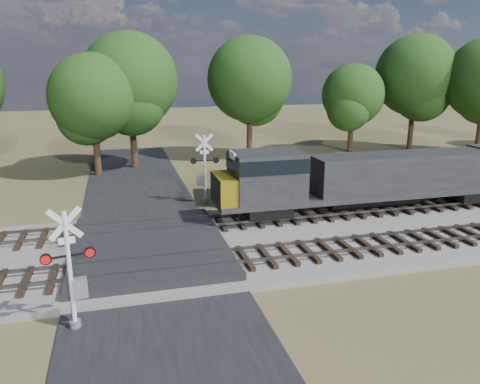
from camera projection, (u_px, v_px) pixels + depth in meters
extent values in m
plane|color=#4B4C28|center=(151.00, 258.00, 21.67)|extent=(160.00, 160.00, 0.00)
cube|color=gray|center=(342.00, 232.00, 24.56)|extent=(140.00, 10.00, 0.30)
cube|color=black|center=(151.00, 257.00, 21.66)|extent=(7.00, 60.00, 0.08)
cube|color=#262628|center=(149.00, 248.00, 22.05)|extent=(7.00, 9.00, 0.62)
cube|color=black|center=(201.00, 263.00, 20.19)|extent=(44.00, 2.60, 0.18)
cube|color=#57514B|center=(375.00, 247.00, 21.45)|extent=(140.00, 0.08, 0.15)
cube|color=#57514B|center=(360.00, 237.00, 22.79)|extent=(140.00, 0.08, 0.15)
cube|color=black|center=(184.00, 226.00, 24.86)|extent=(44.00, 2.60, 0.18)
cube|color=#57514B|center=(328.00, 215.00, 26.12)|extent=(140.00, 0.08, 0.15)
cube|color=#57514B|center=(318.00, 208.00, 27.46)|extent=(140.00, 0.08, 0.15)
cylinder|color=silver|center=(70.00, 272.00, 15.30)|extent=(0.15, 0.15, 4.18)
cylinder|color=gray|center=(75.00, 325.00, 15.80)|extent=(0.38, 0.38, 0.31)
cube|color=silver|center=(65.00, 224.00, 14.86)|extent=(1.08, 0.24, 1.09)
cube|color=silver|center=(65.00, 224.00, 14.86)|extent=(1.08, 0.24, 1.09)
cube|color=silver|center=(67.00, 241.00, 15.01)|extent=(0.52, 0.12, 0.23)
cube|color=black|center=(68.00, 256.00, 15.15)|extent=(1.66, 0.36, 0.06)
cylinder|color=red|center=(46.00, 259.00, 14.87)|extent=(0.39, 0.17, 0.38)
cylinder|color=red|center=(90.00, 252.00, 15.43)|extent=(0.39, 0.17, 0.38)
cube|color=gray|center=(80.00, 288.00, 15.57)|extent=(0.52, 0.39, 0.68)
cylinder|color=silver|center=(205.00, 170.00, 29.72)|extent=(0.15, 0.15, 4.40)
cylinder|color=gray|center=(205.00, 201.00, 30.26)|extent=(0.40, 0.40, 0.33)
cube|color=silver|center=(204.00, 143.00, 29.26)|extent=(1.15, 0.11, 1.15)
cube|color=silver|center=(204.00, 143.00, 29.26)|extent=(1.15, 0.11, 1.15)
cube|color=silver|center=(204.00, 152.00, 29.42)|extent=(0.55, 0.07, 0.24)
cube|color=black|center=(205.00, 161.00, 29.57)|extent=(1.76, 0.17, 0.07)
cylinder|color=red|center=(216.00, 160.00, 29.70)|extent=(0.40, 0.13, 0.40)
cylinder|color=red|center=(193.00, 161.00, 29.43)|extent=(0.40, 0.13, 0.40)
cube|color=gray|center=(201.00, 180.00, 29.85)|extent=(0.51, 0.36, 0.72)
cube|color=#432C1C|center=(266.00, 179.00, 30.65)|extent=(4.56, 4.56, 2.88)
cube|color=#2C2C2E|center=(267.00, 156.00, 30.25)|extent=(5.02, 5.02, 0.21)
cylinder|color=black|center=(96.00, 146.00, 37.23)|extent=(0.56, 0.56, 4.83)
sphere|color=#173C13|center=(92.00, 97.00, 36.22)|extent=(6.76, 6.76, 6.76)
cylinder|color=black|center=(133.00, 135.00, 40.09)|extent=(0.56, 0.56, 5.72)
sphere|color=#173C13|center=(130.00, 80.00, 38.89)|extent=(8.00, 8.00, 8.00)
cylinder|color=black|center=(250.00, 128.00, 44.75)|extent=(0.56, 0.56, 5.68)
sphere|color=#173C13|center=(250.00, 79.00, 43.56)|extent=(7.95, 7.95, 7.95)
cylinder|color=black|center=(351.00, 130.00, 47.76)|extent=(0.56, 0.56, 4.45)
sphere|color=#173C13|center=(353.00, 95.00, 46.83)|extent=(6.23, 6.23, 6.23)
cylinder|color=black|center=(411.00, 122.00, 48.95)|extent=(0.56, 0.56, 5.87)
sphere|color=#173C13|center=(416.00, 75.00, 47.72)|extent=(8.22, 8.22, 8.22)
cylinder|color=black|center=(480.00, 126.00, 46.33)|extent=(0.56, 0.56, 5.65)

